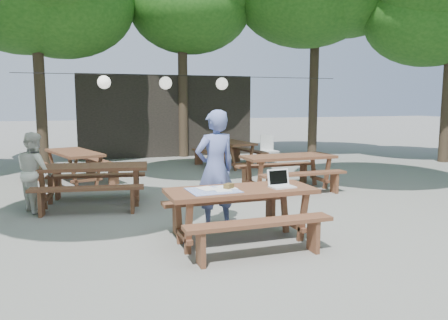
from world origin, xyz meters
TOP-DOWN VIEW (x-y plane):
  - ground at (0.00, 0.00)m, footprint 80.00×80.00m
  - pavilion at (0.50, 10.50)m, footprint 6.00×3.00m
  - main_picnic_table at (-0.48, -0.37)m, footprint 2.00×1.58m
  - picnic_table_nw at (-2.30, 2.50)m, footprint 2.14×1.87m
  - picnic_table_ne at (1.80, 2.66)m, footprint 2.01×1.60m
  - picnic_table_far_w at (-2.61, 4.98)m, footprint 2.08×2.29m
  - picnic_table_far_e at (1.71, 6.27)m, footprint 1.82×2.09m
  - woman at (-0.58, 0.43)m, footprint 0.72×0.54m
  - second_person at (-3.26, 2.43)m, footprint 0.77×0.84m
  - plastic_chair at (3.03, 6.30)m, footprint 0.46×0.46m
  - laptop at (0.08, -0.43)m, footprint 0.35×0.29m
  - tabletop_clutter at (-0.82, -0.36)m, footprint 0.68×0.58m
  - paper_lanterns at (-0.19, 6.00)m, footprint 9.00×0.34m

SIDE VIEW (x-z plane):
  - ground at x=0.00m, z-range 0.00..0.00m
  - plastic_chair at x=3.03m, z-range -0.19..0.71m
  - main_picnic_table at x=-0.48m, z-range 0.01..0.76m
  - picnic_table_nw at x=-2.30m, z-range 0.01..0.76m
  - picnic_table_ne at x=1.80m, z-range 0.01..0.76m
  - picnic_table_far_w at x=-2.61m, z-range 0.01..0.76m
  - picnic_table_far_e at x=1.71m, z-range 0.01..0.76m
  - second_person at x=-3.26m, z-range 0.00..1.39m
  - tabletop_clutter at x=-0.82m, z-range 0.72..0.80m
  - laptop at x=0.08m, z-range 0.69..0.93m
  - woman at x=-0.58m, z-range 0.00..1.80m
  - pavilion at x=0.50m, z-range 0.00..2.80m
  - paper_lanterns at x=-0.19m, z-range 2.21..2.59m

